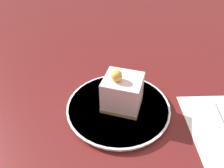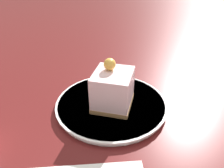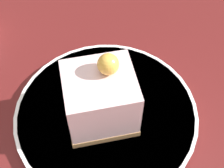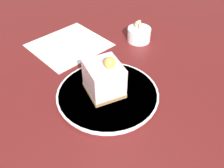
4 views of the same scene
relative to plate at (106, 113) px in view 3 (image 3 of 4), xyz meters
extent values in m
plane|color=#5B1919|center=(-0.01, -0.04, -0.01)|extent=(4.00, 4.00, 0.00)
cylinder|color=white|center=(0.00, 0.00, 0.00)|extent=(0.25, 0.25, 0.01)
cylinder|color=white|center=(0.00, 0.00, 0.00)|extent=(0.26, 0.26, 0.00)
cube|color=#9E7547|center=(-0.01, -0.01, 0.01)|extent=(0.10, 0.09, 0.01)
cube|color=silver|center=(-0.01, -0.01, 0.05)|extent=(0.10, 0.09, 0.07)
sphere|color=#EFB747|center=(0.01, 0.00, 0.10)|extent=(0.03, 0.03, 0.03)
camera|label=1|loc=(-0.07, 0.39, 0.40)|focal=35.00mm
camera|label=2|loc=(-0.41, -0.07, 0.31)|focal=35.00mm
camera|label=3|loc=(-0.06, -0.23, 0.39)|focal=50.00mm
camera|label=4|loc=(0.41, -0.22, 0.44)|focal=40.00mm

